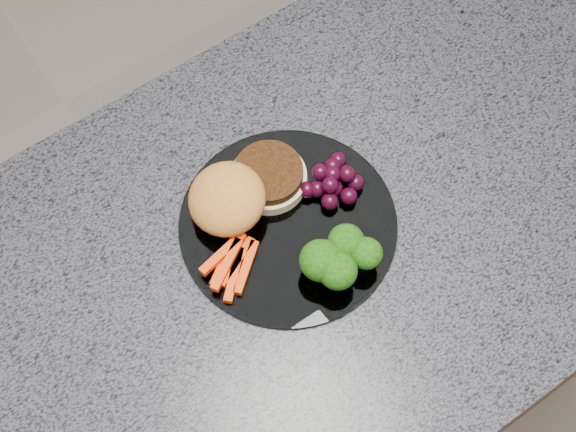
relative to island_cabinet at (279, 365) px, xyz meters
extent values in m
plane|color=gray|center=(0.00, 0.00, -0.43)|extent=(4.00, 4.00, 0.00)
cube|color=#55311D|center=(0.00, 0.00, 0.00)|extent=(1.20, 0.60, 0.86)
cube|color=#4B4B55|center=(0.00, 0.00, 0.45)|extent=(1.20, 0.60, 0.04)
cylinder|color=white|center=(0.04, 0.03, 0.47)|extent=(0.26, 0.26, 0.01)
cylinder|color=beige|center=(0.05, 0.08, 0.48)|extent=(0.12, 0.12, 0.02)
cylinder|color=#3D230B|center=(0.05, 0.08, 0.50)|extent=(0.10, 0.10, 0.01)
ellipsoid|color=#B5742D|center=(-0.01, 0.08, 0.50)|extent=(0.12, 0.12, 0.05)
cube|color=#F73C04|center=(-0.05, 0.03, 0.48)|extent=(0.06, 0.05, 0.01)
cube|color=#F73C04|center=(-0.04, 0.02, 0.48)|extent=(0.07, 0.04, 0.01)
cube|color=#F73C04|center=(-0.05, 0.01, 0.48)|extent=(0.05, 0.05, 0.01)
cube|color=#F73C04|center=(-0.05, 0.03, 0.49)|extent=(0.07, 0.02, 0.01)
cube|color=#F73C04|center=(-0.05, 0.02, 0.49)|extent=(0.06, 0.04, 0.01)
cube|color=#F73C04|center=(-0.04, 0.01, 0.48)|extent=(0.06, 0.05, 0.01)
cylinder|color=olive|center=(0.03, -0.05, 0.49)|extent=(0.02, 0.02, 0.02)
ellipsoid|color=#143E08|center=(0.03, -0.05, 0.51)|extent=(0.05, 0.05, 0.04)
cylinder|color=olive|center=(0.07, -0.04, 0.49)|extent=(0.01, 0.01, 0.02)
ellipsoid|color=#143E08|center=(0.07, -0.04, 0.51)|extent=(0.04, 0.04, 0.04)
cylinder|color=olive|center=(0.04, -0.07, 0.49)|extent=(0.02, 0.02, 0.02)
ellipsoid|color=#143E08|center=(0.04, -0.07, 0.51)|extent=(0.04, 0.04, 0.04)
cylinder|color=olive|center=(0.08, -0.07, 0.49)|extent=(0.01, 0.01, 0.02)
ellipsoid|color=#143E08|center=(0.08, -0.07, 0.51)|extent=(0.04, 0.04, 0.03)
sphere|color=black|center=(0.11, 0.03, 0.49)|extent=(0.02, 0.02, 0.02)
sphere|color=black|center=(0.12, 0.04, 0.49)|extent=(0.02, 0.02, 0.02)
sphere|color=black|center=(0.11, 0.05, 0.49)|extent=(0.02, 0.02, 0.02)
sphere|color=black|center=(0.09, 0.04, 0.49)|extent=(0.02, 0.02, 0.02)
sphere|color=black|center=(0.09, 0.02, 0.49)|extent=(0.02, 0.02, 0.02)
sphere|color=black|center=(0.11, 0.01, 0.49)|extent=(0.02, 0.02, 0.02)
sphere|color=black|center=(0.13, 0.02, 0.49)|extent=(0.02, 0.02, 0.02)
sphere|color=black|center=(0.13, 0.06, 0.49)|extent=(0.02, 0.02, 0.02)
sphere|color=black|center=(0.08, 0.05, 0.49)|extent=(0.02, 0.02, 0.02)
sphere|color=black|center=(0.11, 0.04, 0.50)|extent=(0.02, 0.02, 0.02)
sphere|color=black|center=(0.10, 0.03, 0.50)|extent=(0.02, 0.02, 0.02)
sphere|color=black|center=(0.12, 0.03, 0.50)|extent=(0.02, 0.02, 0.02)
sphere|color=black|center=(0.10, 0.05, 0.50)|extent=(0.02, 0.02, 0.02)
sphere|color=black|center=(0.12, 0.05, 0.50)|extent=(0.02, 0.02, 0.02)
camera|label=1|loc=(-0.20, -0.31, 1.33)|focal=50.00mm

